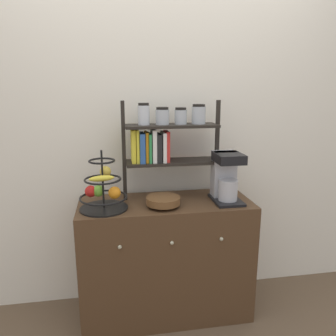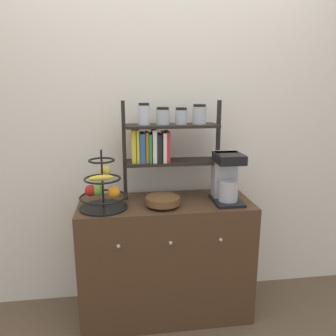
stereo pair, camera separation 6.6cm
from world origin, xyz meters
TOP-DOWN VIEW (x-y plane):
  - ground_plane at (0.00, 0.00)m, footprint 12.00×12.00m
  - wall_back at (0.00, 0.51)m, footprint 7.00×0.05m
  - sideboard at (0.00, 0.23)m, footprint 1.14×0.48m
  - coffee_maker at (0.40, 0.20)m, footprint 0.18×0.26m
  - fruit_stand at (-0.40, 0.17)m, footprint 0.30×0.30m
  - wooden_bowl at (-0.03, 0.14)m, footprint 0.22×0.22m
  - shelf_hutch at (-0.00, 0.32)m, footprint 0.66×0.20m

SIDE VIEW (x-z plane):
  - ground_plane at x=0.00m, z-range 0.00..0.00m
  - sideboard at x=0.00m, z-range 0.00..0.82m
  - wooden_bowl at x=-0.03m, z-range 0.83..0.89m
  - fruit_stand at x=-0.40m, z-range 0.76..1.13m
  - coffee_maker at x=0.40m, z-range 0.82..1.15m
  - shelf_hutch at x=0.00m, z-range 0.90..1.56m
  - wall_back at x=0.00m, z-range 0.00..2.60m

